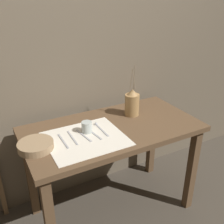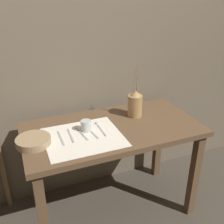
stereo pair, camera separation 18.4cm
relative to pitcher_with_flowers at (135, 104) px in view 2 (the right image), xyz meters
name	(u,v)px [view 2 (the right image)]	position (x,y,z in m)	size (l,w,h in m)	color
ground_plane	(112,208)	(-0.23, -0.11, -0.89)	(12.00, 12.00, 0.00)	#473F35
stone_wall_back	(92,58)	(-0.23, 0.34, 0.31)	(7.00, 0.06, 2.40)	#6B5E4C
wooden_table	(112,140)	(-0.23, -0.11, -0.21)	(1.28, 0.67, 0.79)	brown
linen_cloth	(83,137)	(-0.47, -0.17, -0.10)	(0.52, 0.45, 0.00)	silver
pitcher_with_flowers	(135,104)	(0.00, 0.00, 0.00)	(0.11, 0.11, 0.41)	#A87F4C
wooden_bowl	(33,141)	(-0.79, -0.14, -0.08)	(0.22, 0.22, 0.05)	#9E7F5B
glass_tumbler_near	(86,126)	(-0.43, -0.09, -0.06)	(0.07, 0.07, 0.08)	#B7C1BC
knife_center	(61,138)	(-0.62, -0.13, -0.09)	(0.01, 0.20, 0.00)	#A8A8AD
fork_inner	(71,135)	(-0.55, -0.12, -0.09)	(0.02, 0.20, 0.00)	#A8A8AD
fork_outer	(82,134)	(-0.47, -0.13, -0.09)	(0.04, 0.20, 0.00)	#A8A8AD
spoon_inner	(89,129)	(-0.40, -0.08, -0.09)	(0.04, 0.21, 0.02)	#A8A8AD
spoon_outer	(98,126)	(-0.33, -0.06, -0.09)	(0.02, 0.21, 0.02)	#A8A8AD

